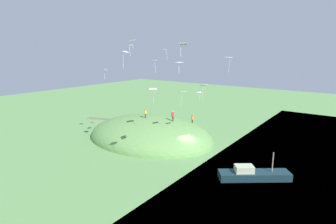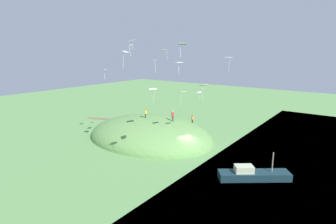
{
  "view_description": "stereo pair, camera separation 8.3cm",
  "coord_description": "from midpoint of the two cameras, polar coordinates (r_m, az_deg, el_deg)",
  "views": [
    {
      "loc": [
        -20.63,
        33.73,
        15.1
      ],
      "look_at": [
        4.64,
        -1.17,
        5.49
      ],
      "focal_mm": 29.34,
      "sensor_mm": 36.0,
      "label": 1
    },
    {
      "loc": [
        -20.7,
        33.68,
        15.1
      ],
      "look_at": [
        4.64,
        -1.17,
        5.49
      ],
      "focal_mm": 29.34,
      "sensor_mm": 36.0,
      "label": 2
    }
  ],
  "objects": [
    {
      "name": "kite_11",
      "position": [
        37.69,
        7.32,
        5.4
      ],
      "size": [
        1.05,
        1.24,
        2.24
      ],
      "color": "white"
    },
    {
      "name": "person_near_shore",
      "position": [
        47.48,
        -4.77,
        -0.07
      ],
      "size": [
        0.51,
        0.51,
        1.59
      ],
      "rotation": [
        0.0,
        0.0,
        5.9
      ],
      "color": "#2A304C",
      "rests_on": "grass_hill"
    },
    {
      "name": "ground_plane",
      "position": [
        42.32,
        4.16,
        -8.36
      ],
      "size": [
        160.0,
        160.0,
        0.0
      ],
      "primitive_type": "plane",
      "color": "#5D8D4E"
    },
    {
      "name": "kite_3",
      "position": [
        39.56,
        -3.19,
        4.67
      ],
      "size": [
        1.32,
        1.32,
        2.16
      ],
      "color": "silver"
    },
    {
      "name": "kite_8",
      "position": [
        26.63,
        3.02,
        13.81
      ],
      "size": [
        1.04,
        0.86,
        1.31
      ],
      "color": "white"
    },
    {
      "name": "grass_hill",
      "position": [
        49.14,
        -3.87,
        -5.35
      ],
      "size": [
        23.64,
        17.88,
        7.53
      ],
      "primitive_type": "ellipsoid",
      "color": "#608F4B",
      "rests_on": "ground_plane"
    },
    {
      "name": "person_watching_kites",
      "position": [
        46.1,
        0.95,
        -0.58
      ],
      "size": [
        0.62,
        0.62,
        1.8
      ],
      "rotation": [
        0.0,
        0.0,
        3.99
      ],
      "color": "#2E3430",
      "rests_on": "grass_hill"
    },
    {
      "name": "dirt_path",
      "position": [
        62.5,
        -10.74,
        -1.61
      ],
      "size": [
        13.76,
        6.48,
        0.04
      ],
      "primitive_type": "cube",
      "rotation": [
        0.0,
        0.0,
        0.37
      ],
      "color": "brown",
      "rests_on": "ground_plane"
    },
    {
      "name": "kite_2",
      "position": [
        29.38,
        2.18,
        10.18
      ],
      "size": [
        1.11,
        0.98,
        1.18
      ],
      "color": "white"
    },
    {
      "name": "kite_1",
      "position": [
        38.64,
        2.8,
        4.04
      ],
      "size": [
        1.05,
        1.27,
        2.34
      ],
      "color": "white"
    },
    {
      "name": "kite_5",
      "position": [
        43.06,
        -7.91,
        13.38
      ],
      "size": [
        0.68,
        0.57,
        1.71
      ],
      "color": "#F1DFD0"
    },
    {
      "name": "kite_10",
      "position": [
        41.11,
        12.32,
        10.88
      ],
      "size": [
        1.24,
        1.0,
        2.18
      ],
      "color": "silver"
    },
    {
      "name": "person_on_hilltop",
      "position": [
        51.55,
        5.04,
        -1.27
      ],
      "size": [
        0.57,
        0.57,
        1.73
      ],
      "rotation": [
        0.0,
        0.0,
        5.94
      ],
      "color": "#402E26",
      "rests_on": "grass_hill"
    },
    {
      "name": "kite_0",
      "position": [
        45.6,
        6.44,
        4.01
      ],
      "size": [
        0.88,
        0.93,
        1.34
      ],
      "color": "white"
    },
    {
      "name": "boat_on_lake",
      "position": [
        35.34,
        17.15,
        -12.29
      ],
      "size": [
        7.97,
        6.71,
        3.35
      ],
      "rotation": [
        0.0,
        0.0,
        0.65
      ],
      "color": "#142B33",
      "rests_on": "lake_water"
    },
    {
      "name": "kite_7",
      "position": [
        38.09,
        -7.4,
        14.43
      ],
      "size": [
        1.23,
        1.34,
        1.22
      ],
      "color": "#F5DDD3"
    },
    {
      "name": "kite_12",
      "position": [
        46.59,
        -2.83,
        10.43
      ],
      "size": [
        0.52,
        0.74,
        2.15
      ],
      "color": "white"
    },
    {
      "name": "kite_6",
      "position": [
        46.16,
        -12.97,
        8.46
      ],
      "size": [
        1.0,
        0.88,
        1.74
      ],
      "color": "white"
    },
    {
      "name": "kite_9",
      "position": [
        42.21,
        -0.62,
        12.54
      ],
      "size": [
        0.76,
        0.67,
        1.54
      ],
      "color": "silver"
    },
    {
      "name": "kite_4",
      "position": [
        37.03,
        -8.88,
        12.06
      ],
      "size": [
        0.98,
        1.16,
        2.26
      ],
      "color": "white"
    }
  ]
}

